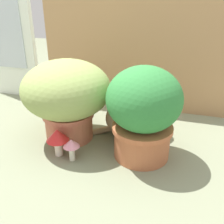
# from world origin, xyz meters

# --- Properties ---
(ground_plane) EXTENTS (6.00, 6.00, 0.00)m
(ground_plane) POSITION_xyz_m (0.00, 0.00, 0.00)
(ground_plane) COLOR gray
(cardboard_backdrop) EXTENTS (1.27, 0.03, 0.74)m
(cardboard_backdrop) POSITION_xyz_m (0.05, 0.57, 0.37)
(cardboard_backdrop) COLOR tan
(cardboard_backdrop) RESTS_ON ground
(window_panel_white) EXTENTS (0.39, 0.05, 0.99)m
(window_panel_white) POSITION_xyz_m (-0.88, 0.55, 0.50)
(window_panel_white) COLOR white
(window_panel_white) RESTS_ON ground
(grass_planter) EXTENTS (0.47, 0.47, 0.44)m
(grass_planter) POSITION_xyz_m (-0.20, 0.04, 0.26)
(grass_planter) COLOR #BC6B4F
(grass_planter) RESTS_ON ground
(leafy_planter) EXTENTS (0.36, 0.36, 0.46)m
(leafy_planter) POSITION_xyz_m (0.23, -0.02, 0.25)
(leafy_planter) COLOR #B0613D
(leafy_planter) RESTS_ON ground
(cat) EXTENTS (0.38, 0.27, 0.32)m
(cat) POSITION_xyz_m (0.13, 0.18, 0.12)
(cat) COLOR tan
(cat) RESTS_ON ground
(mushroom_ornament_red) EXTENTS (0.11, 0.11, 0.15)m
(mushroom_ornament_red) POSITION_xyz_m (-0.17, -0.13, 0.11)
(mushroom_ornament_red) COLOR beige
(mushroom_ornament_red) RESTS_ON ground
(mushroom_ornament_pink) EXTENTS (0.08, 0.08, 0.12)m
(mushroom_ornament_pink) POSITION_xyz_m (-0.09, -0.15, 0.08)
(mushroom_ornament_pink) COLOR silver
(mushroom_ornament_pink) RESTS_ON ground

